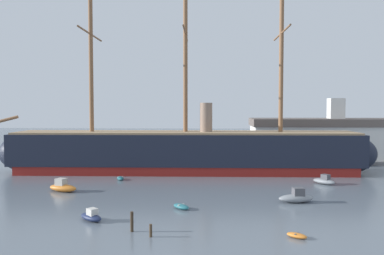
# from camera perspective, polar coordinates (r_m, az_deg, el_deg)

# --- Properties ---
(tall_ship) EXTENTS (77.05, 15.91, 37.08)m
(tall_ship) POSITION_cam_1_polar(r_m,az_deg,el_deg) (75.57, -0.92, -3.34)
(tall_ship) COLOR maroon
(tall_ship) RESTS_ON ground
(motorboat_foreground_left) EXTENTS (3.39, 3.17, 1.38)m
(motorboat_foreground_left) POSITION_cam_1_polar(r_m,az_deg,el_deg) (45.84, -14.03, -12.06)
(motorboat_foreground_left) COLOR #1E284C
(motorboat_foreground_left) RESTS_ON ground
(dinghy_foreground_right) EXTENTS (2.14, 1.92, 0.48)m
(dinghy_foreground_right) POSITION_cam_1_polar(r_m,az_deg,el_deg) (40.31, 14.58, -14.53)
(dinghy_foreground_right) COLOR orange
(dinghy_foreground_right) RESTS_ON ground
(dinghy_near_centre) EXTENTS (2.57, 2.61, 0.60)m
(dinghy_near_centre) POSITION_cam_1_polar(r_m,az_deg,el_deg) (49.43, -1.53, -11.09)
(dinghy_near_centre) COLOR #236670
(dinghy_near_centre) RESTS_ON ground
(motorboat_mid_left) EXTENTS (4.90, 3.35, 1.90)m
(motorboat_mid_left) POSITION_cam_1_polar(r_m,az_deg,el_deg) (62.06, -17.79, -8.00)
(motorboat_mid_left) COLOR orange
(motorboat_mid_left) RESTS_ON ground
(motorboat_mid_right) EXTENTS (4.72, 2.53, 1.89)m
(motorboat_mid_right) POSITION_cam_1_polar(r_m,az_deg,el_deg) (54.30, 14.51, -9.52)
(motorboat_mid_right) COLOR gray
(motorboat_mid_right) RESTS_ON ground
(dinghy_alongside_bow) EXTENTS (1.87, 2.67, 0.58)m
(dinghy_alongside_bow) POSITION_cam_1_polar(r_m,az_deg,el_deg) (69.47, -10.09, -7.06)
(dinghy_alongside_bow) COLOR #236670
(dinghy_alongside_bow) RESTS_ON ground
(motorboat_alongside_stern) EXTENTS (3.70, 3.88, 1.59)m
(motorboat_alongside_stern) POSITION_cam_1_polar(r_m,az_deg,el_deg) (68.01, 18.17, -7.14)
(motorboat_alongside_stern) COLOR gray
(motorboat_alongside_stern) RESTS_ON ground
(dinghy_far_left) EXTENTS (2.10, 2.51, 0.55)m
(dinghy_far_left) POSITION_cam_1_polar(r_m,az_deg,el_deg) (90.78, -16.59, -4.80)
(dinghy_far_left) COLOR #7FB2D6
(dinghy_far_left) RESTS_ON ground
(motorboat_far_right) EXTENTS (5.09, 4.33, 2.01)m
(motorboat_far_right) POSITION_cam_1_polar(r_m,az_deg,el_deg) (89.30, 21.24, -4.72)
(motorboat_far_right) COLOR #1E284C
(motorboat_far_right) RESTS_ON ground
(motorboat_distant_centre) EXTENTS (1.92, 3.31, 1.30)m
(motorboat_distant_centre) POSITION_cam_1_polar(r_m,az_deg,el_deg) (94.23, 2.02, -4.29)
(motorboat_distant_centre) COLOR gold
(motorboat_distant_centre) RESTS_ON ground
(mooring_piling_nearest) EXTENTS (0.31, 0.31, 1.99)m
(mooring_piling_nearest) POSITION_cam_1_polar(r_m,az_deg,el_deg) (41.14, -8.48, -13.01)
(mooring_piling_nearest) COLOR #382B1E
(mooring_piling_nearest) RESTS_ON ground
(mooring_piling_left_pair) EXTENTS (0.27, 0.27, 1.22)m
(mooring_piling_left_pair) POSITION_cam_1_polar(r_m,az_deg,el_deg) (39.45, -5.85, -14.28)
(mooring_piling_left_pair) COLOR #423323
(mooring_piling_left_pair) RESTS_ON ground
(dockside_warehouse_right) EXTENTS (43.42, 14.23, 14.24)m
(dockside_warehouse_right) POSITION_cam_1_polar(r_m,az_deg,el_deg) (97.05, 20.23, -1.66)
(dockside_warehouse_right) COLOR #565659
(dockside_warehouse_right) RESTS_ON ground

